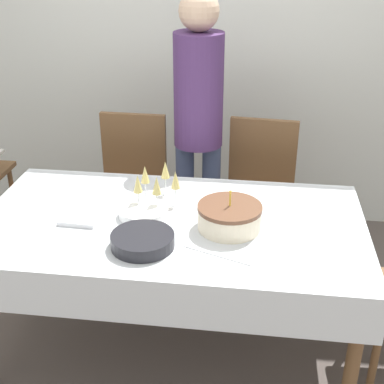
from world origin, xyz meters
The scene contains 13 objects.
ground_plane centered at (0.00, 0.00, 0.00)m, with size 12.00×12.00×0.00m, color #564C47.
wall_back centered at (0.00, 1.53, 1.35)m, with size 8.00×0.05×2.70m.
dining_table centered at (0.00, 0.00, 0.65)m, with size 1.75×0.95×0.75m.
dining_chair_far_left centered at (-0.38, 0.79, 0.52)m, with size 0.43×0.43×0.95m.
dining_chair_far_right centered at (0.39, 0.79, 0.52)m, with size 0.46×0.46×0.95m.
birthday_cake centered at (0.27, -0.03, 0.81)m, with size 0.28×0.28×0.18m.
champagne_tray centered at (-0.09, 0.15, 0.83)m, with size 0.30×0.30×0.18m.
plate_stack_main centered at (-0.08, -0.23, 0.78)m, with size 0.27×0.27×0.06m.
plate_stack_dessert centered at (-0.13, 0.02, 0.77)m, with size 0.23×0.23×0.04m.
cake_knife centered at (0.23, -0.26, 0.75)m, with size 0.29×0.12×0.00m.
fork_pile centered at (-0.41, -0.09, 0.76)m, with size 0.17×0.07×0.02m.
napkin_pile centered at (-0.42, 0.03, 0.76)m, with size 0.15×0.15×0.01m.
person_standing centered at (0.02, 0.83, 1.00)m, with size 0.28×0.28×1.66m.
Camera 1 is at (0.37, -2.08, 1.93)m, focal length 50.00 mm.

